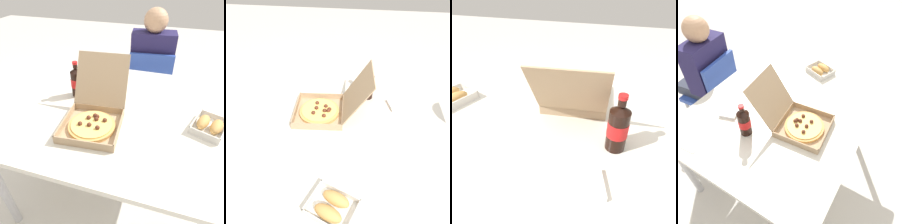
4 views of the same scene
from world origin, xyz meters
The scene contains 9 objects.
ground_plane centered at (0.00, 0.00, 0.00)m, with size 10.00×10.00×0.00m, color beige.
dining_table centered at (0.00, 0.00, 0.66)m, with size 1.27×1.09×0.73m.
chair centered at (0.08, 0.78, 0.48)m, with size 0.44×0.44×0.83m.
diner_person centered at (0.07, 0.84, 0.69)m, with size 0.38×0.43×1.15m.
pizza_box_open centered at (-0.09, -0.17, 0.78)m, with size 0.33×0.47×0.30m.
bread_side_box centered at (0.49, -0.04, 0.76)m, with size 0.21×0.23×0.06m.
cola_bottle centered at (-0.29, 0.07, 0.83)m, with size 0.07×0.07×0.22m.
paper_menu centered at (-0.47, 0.31, 0.73)m, with size 0.21×0.15×0.00m, color white.
napkin_pile centered at (-0.22, 0.27, 0.74)m, with size 0.11×0.11×0.02m, color white.
Camera 4 is at (-0.87, -0.59, 1.77)m, focal length 35.09 mm.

